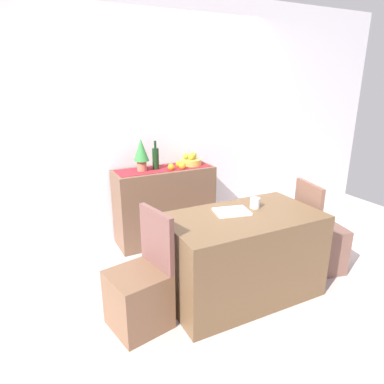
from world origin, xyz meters
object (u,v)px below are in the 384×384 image
Objects in this scene: open_book at (232,212)px; chair_near_window at (140,294)px; wine_bottle at (156,158)px; coffee_cup at (255,203)px; fruit_bowl at (191,162)px; chair_by_corner at (318,244)px; sideboard_console at (165,205)px; dining_table at (242,255)px; potted_plant at (141,152)px.

chair_near_window reaches higher than open_book.
coffee_cup is at bearing -69.41° from wine_bottle.
open_book is at bearing -100.43° from fruit_bowl.
chair_by_corner reaches higher than open_book.
sideboard_console is 1.25m from open_book.
dining_table is (-0.16, -1.29, -0.53)m from fruit_bowl.
wine_bottle is at bearing 63.46° from chair_near_window.
dining_table is (0.43, -1.29, -0.69)m from potted_plant.
chair_near_window is at bearing -116.54° from wine_bottle.
potted_plant is (-0.59, 0.00, 0.16)m from fruit_bowl.
chair_near_window reaches higher than coffee_cup.
potted_plant is 0.27× the size of dining_table.
open_book is at bearing -72.92° from potted_plant.
sideboard_console reaches higher than dining_table.
dining_table is (0.17, -1.29, -0.06)m from sideboard_console.
potted_plant is at bearing 69.43° from chair_near_window.
dining_table is 0.92m from chair_near_window.
wine_bottle is 3.55× the size of coffee_cup.
open_book is 0.31× the size of chair_near_window.
coffee_cup reaches higher than dining_table.
coffee_cup is (0.36, -1.19, 0.35)m from sideboard_console.
fruit_bowl reaches higher than coffee_cup.
dining_table is at bearing -78.32° from wine_bottle.
chair_by_corner is at bearing -43.92° from potted_plant.
chair_near_window is at bearing -129.82° from fruit_bowl.
dining_table is 14.48× the size of coffee_cup.
sideboard_console is 1.30m from coffee_cup.
chair_by_corner is at bearing -59.90° from fruit_bowl.
wine_bottle reaches higher than open_book.
dining_table is at bearing -152.10° from coffee_cup.
sideboard_console reaches higher than coffee_cup.
fruit_bowl reaches higher than open_book.
fruit_bowl is at bearing 91.84° from open_book.
chair_by_corner is (0.91, 0.00, -0.10)m from dining_table.
chair_near_window is (-1.09, -0.09, -0.52)m from coffee_cup.
open_book is at bearing 5.73° from chair_near_window.
open_book reaches higher than dining_table.
potted_plant reaches higher than dining_table.
chair_near_window is (-0.85, -0.09, -0.48)m from open_book.
coffee_cup is 1.21m from chair_near_window.
fruit_bowl is at bearing 82.77° from dining_table.
dining_table is at bearing -44.80° from open_book.
dining_table is 1.44× the size of chair_by_corner.
chair_near_window is 1.00× the size of chair_by_corner.
open_book is 1.08m from chair_by_corner.
chair_near_window is (-1.07, -1.29, -0.63)m from fruit_bowl.
coffee_cup is at bearing 27.90° from dining_table.
potted_plant is at bearing 119.35° from open_book.
fruit_bowl is 0.44m from wine_bottle.
sideboard_console is 3.51× the size of wine_bottle.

